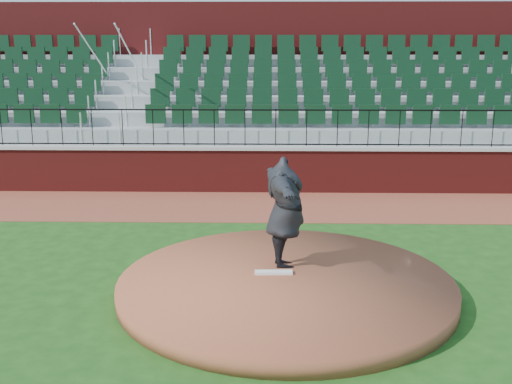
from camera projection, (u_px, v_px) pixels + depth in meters
The scene contains 10 objects.
ground at pixel (254, 285), 10.60m from camera, with size 90.00×90.00×0.00m, color #1A4513.
warning_track at pixel (259, 206), 15.85m from camera, with size 34.00×3.20×0.01m, color brown.
field_wall at pixel (260, 171), 17.27m from camera, with size 34.00×0.35×1.20m, color maroon.
wall_cap at pixel (260, 148), 17.12m from camera, with size 34.00×0.45×0.10m, color #B7B7B7.
wall_railing at pixel (260, 128), 16.99m from camera, with size 34.00×0.05×1.00m, color black, non-canonical shape.
seating_stands at pixel (262, 101), 19.52m from camera, with size 34.00×5.10×4.60m, color gray, non-canonical shape.
concourse_wall at pixel (263, 82), 22.14m from camera, with size 34.00×0.50×5.50m, color maroon.
pitchers_mound at pixel (286, 286), 10.27m from camera, with size 5.58×5.58×0.25m, color brown.
pitching_rubber at pixel (274, 272), 10.46m from camera, with size 0.64×0.16×0.04m, color white.
pitcher at pixel (285, 212), 10.62m from camera, with size 2.40×0.65×1.95m, color black.
Camera 1 is at (0.25, -9.93, 4.04)m, focal length 43.17 mm.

